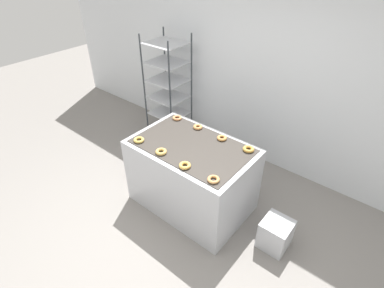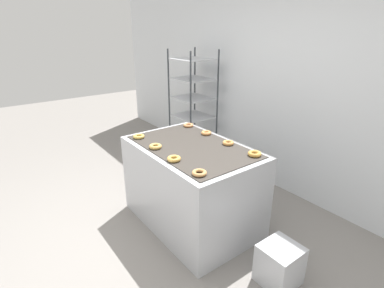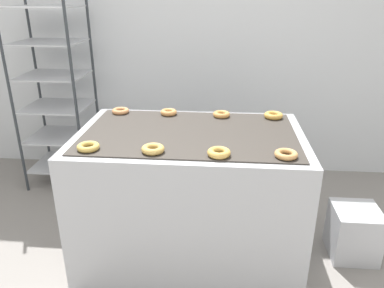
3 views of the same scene
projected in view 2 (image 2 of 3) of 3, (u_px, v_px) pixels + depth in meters
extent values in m
plane|color=gray|center=(135.00, 247.00, 2.95)|extent=(14.00, 14.00, 0.00)
cube|color=silver|center=(286.00, 81.00, 3.62)|extent=(8.00, 0.05, 2.80)
cube|color=#B7BABF|center=(192.00, 185.00, 3.18)|extent=(1.40, 0.92, 0.89)
cube|color=#38332D|center=(192.00, 146.00, 3.02)|extent=(1.29, 0.81, 0.01)
cube|color=#262628|center=(180.00, 199.00, 2.60)|extent=(0.12, 0.07, 0.10)
cylinder|color=#33383D|center=(169.00, 107.00, 4.61)|extent=(0.02, 0.02, 1.72)
cylinder|color=#33383D|center=(191.00, 115.00, 4.20)|extent=(0.02, 0.02, 1.72)
cylinder|color=#33383D|center=(195.00, 102.00, 4.88)|extent=(0.02, 0.02, 1.72)
cylinder|color=#33383D|center=(217.00, 110.00, 4.47)|extent=(0.02, 0.02, 1.72)
cube|color=#B7BABF|center=(193.00, 150.00, 4.79)|extent=(0.55, 0.49, 0.01)
cube|color=#B7BABF|center=(193.00, 133.00, 4.69)|extent=(0.55, 0.49, 0.01)
cube|color=#B7BABF|center=(193.00, 116.00, 4.59)|extent=(0.55, 0.49, 0.01)
cube|color=#B7BABF|center=(193.00, 98.00, 4.48)|extent=(0.55, 0.49, 0.01)
cube|color=#B7BABF|center=(193.00, 79.00, 4.38)|extent=(0.55, 0.49, 0.01)
cube|color=#B7BABF|center=(193.00, 59.00, 4.27)|extent=(0.55, 0.49, 0.01)
cube|color=#B7BABF|center=(279.00, 265.00, 2.49)|extent=(0.30, 0.31, 0.36)
torus|color=gold|center=(139.00, 136.00, 3.22)|extent=(0.12, 0.12, 0.03)
torus|color=tan|center=(155.00, 146.00, 2.95)|extent=(0.13, 0.13, 0.04)
torus|color=gold|center=(174.00, 159.00, 2.68)|extent=(0.12, 0.12, 0.04)
torus|color=tan|center=(199.00, 173.00, 2.43)|extent=(0.12, 0.12, 0.03)
torus|color=tan|center=(188.00, 125.00, 3.59)|extent=(0.12, 0.12, 0.03)
torus|color=#DA9251|center=(206.00, 133.00, 3.33)|extent=(0.11, 0.11, 0.03)
torus|color=#D9944C|center=(228.00, 143.00, 3.05)|extent=(0.12, 0.12, 0.03)
torus|color=gold|center=(255.00, 154.00, 2.78)|extent=(0.13, 0.13, 0.04)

